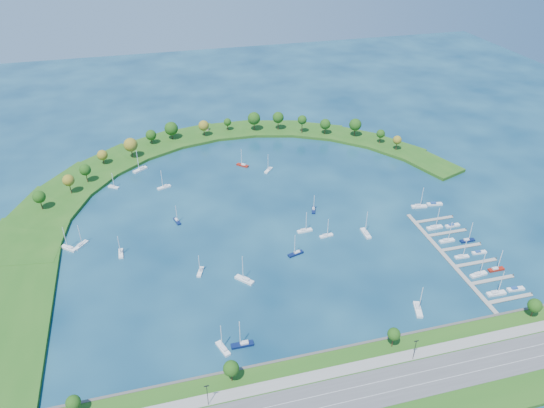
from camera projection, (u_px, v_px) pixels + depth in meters
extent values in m
plane|color=#072541|center=(266.00, 216.00, 285.91)|extent=(700.00, 700.00, 0.00)
cube|color=#1F5316|center=(349.00, 396.00, 183.99)|extent=(420.00, 42.00, 1.60)
cube|color=#474442|center=(329.00, 351.00, 201.53)|extent=(420.00, 1.20, 1.80)
cube|color=#515154|center=(349.00, 395.00, 183.53)|extent=(420.00, 16.00, 0.12)
cube|color=gray|center=(338.00, 371.00, 192.53)|extent=(420.00, 5.00, 0.12)
cube|color=silver|center=(352.00, 400.00, 181.45)|extent=(420.00, 0.15, 0.02)
cube|color=silver|center=(347.00, 389.00, 185.54)|extent=(420.00, 0.15, 0.02)
sphere|color=#174611|center=(73.00, 403.00, 173.81)|extent=(5.20, 5.20, 5.20)
cylinder|color=#382314|center=(232.00, 376.00, 187.45)|extent=(0.56, 0.56, 5.25)
sphere|color=#174611|center=(231.00, 369.00, 185.41)|extent=(6.00, 6.00, 6.00)
cylinder|color=#382314|center=(393.00, 341.00, 201.38)|extent=(0.56, 0.56, 5.60)
sphere|color=#174611|center=(394.00, 335.00, 199.34)|extent=(5.20, 5.20, 5.20)
cylinder|color=#382314|center=(532.00, 312.00, 215.60)|extent=(0.56, 0.56, 4.90)
sphere|color=#174611|center=(535.00, 306.00, 213.65)|extent=(6.00, 6.00, 6.00)
cylinder|color=black|center=(207.00, 395.00, 177.47)|extent=(0.24, 0.24, 10.00)
cylinder|color=black|center=(415.00, 350.00, 194.74)|extent=(0.24, 0.24, 10.00)
cube|color=#1F5316|center=(26.00, 240.00, 264.42)|extent=(43.73, 48.72, 2.00)
cube|color=#1F5316|center=(49.00, 209.00, 290.49)|extent=(50.23, 54.30, 2.00)
cube|color=#1F5316|center=(78.00, 183.00, 315.79)|extent=(54.07, 56.09, 2.00)
cube|color=#1F5316|center=(113.00, 162.00, 338.85)|extent=(55.20, 54.07, 2.00)
cube|color=#1F5316|center=(151.00, 147.00, 358.35)|extent=(53.65, 48.47, 2.00)
cube|color=#1F5316|center=(190.00, 137.00, 373.15)|extent=(49.62, 39.75, 2.00)
cube|color=#1F5316|center=(230.00, 131.00, 382.39)|extent=(44.32, 29.96, 2.00)
cube|color=#1F5316|center=(271.00, 129.00, 385.55)|extent=(49.49, 38.05, 2.00)
cube|color=#1F5316|center=(311.00, 131.00, 382.43)|extent=(51.13, 44.12, 2.00)
cube|color=#1F5316|center=(351.00, 137.00, 373.23)|extent=(49.19, 47.96, 2.00)
cube|color=#1F5316|center=(390.00, 147.00, 358.46)|extent=(43.90, 49.49, 2.00)
cube|color=#1F5316|center=(428.00, 162.00, 338.99)|extent=(35.67, 48.74, 2.00)
cube|color=#1F5316|center=(8.00, 314.00, 219.09)|extent=(36.00, 130.81, 1.90)
cylinder|color=#382314|center=(41.00, 204.00, 286.17)|extent=(0.56, 0.56, 6.81)
sphere|color=#174611|center=(39.00, 197.00, 283.59)|extent=(7.16, 7.16, 7.16)
cylinder|color=#382314|center=(70.00, 188.00, 300.81)|extent=(0.56, 0.56, 7.58)
sphere|color=olive|center=(68.00, 180.00, 298.05)|extent=(6.95, 6.95, 6.95)
cylinder|color=#382314|center=(87.00, 177.00, 312.39)|extent=(0.56, 0.56, 7.23)
sphere|color=#174611|center=(85.00, 170.00, 309.72)|extent=(7.01, 7.01, 7.01)
cylinder|color=#382314|center=(103.00, 160.00, 333.43)|extent=(0.56, 0.56, 5.14)
sphere|color=olive|center=(102.00, 155.00, 331.34)|extent=(6.85, 6.85, 6.85)
cylinder|color=#382314|center=(132.00, 152.00, 340.44)|extent=(0.56, 0.56, 7.78)
sphere|color=olive|center=(131.00, 145.00, 337.40)|extent=(9.17, 9.17, 9.17)
cylinder|color=#382314|center=(152.00, 140.00, 359.50)|extent=(0.56, 0.56, 5.30)
sphere|color=#174611|center=(151.00, 135.00, 357.29)|extent=(7.50, 7.50, 7.50)
cylinder|color=#382314|center=(172.00, 135.00, 366.32)|extent=(0.56, 0.56, 6.14)
sphere|color=#174611|center=(171.00, 129.00, 363.66)|extent=(9.71, 9.71, 9.71)
cylinder|color=#382314|center=(204.00, 132.00, 370.14)|extent=(0.56, 0.56, 6.79)
sphere|color=olive|center=(204.00, 126.00, 367.52)|extent=(7.63, 7.63, 7.63)
cylinder|color=#382314|center=(228.00, 127.00, 379.19)|extent=(0.56, 0.56, 5.58)
sphere|color=#174611|center=(227.00, 122.00, 377.10)|extent=(5.63, 5.63, 5.63)
cylinder|color=#382314|center=(254.00, 126.00, 378.48)|extent=(0.56, 0.56, 7.75)
sphere|color=#174611|center=(254.00, 118.00, 375.41)|extent=(9.40, 9.40, 9.40)
cylinder|color=#382314|center=(278.00, 125.00, 379.64)|extent=(0.56, 0.56, 8.11)
sphere|color=#174611|center=(278.00, 117.00, 376.59)|extent=(8.37, 8.37, 8.37)
cylinder|color=#382314|center=(302.00, 127.00, 374.40)|extent=(0.56, 0.56, 9.08)
sphere|color=#174611|center=(302.00, 120.00, 371.26)|extent=(6.74, 6.74, 6.74)
cylinder|color=#382314|center=(325.00, 130.00, 373.23)|extent=(0.56, 0.56, 6.39)
sphere|color=#174611|center=(325.00, 124.00, 370.70)|extent=(7.77, 7.77, 7.77)
cylinder|color=#382314|center=(355.00, 132.00, 369.60)|extent=(0.56, 0.56, 7.45)
sphere|color=#174611|center=(355.00, 125.00, 366.67)|extent=(8.88, 8.88, 8.88)
cylinder|color=#382314|center=(380.00, 139.00, 359.90)|extent=(0.56, 0.56, 6.28)
sphere|color=#174611|center=(381.00, 134.00, 357.59)|extent=(6.01, 6.01, 6.01)
cylinder|color=#382314|center=(396.00, 146.00, 350.57)|extent=(0.56, 0.56, 6.52)
sphere|color=olive|center=(397.00, 140.00, 348.19)|extent=(6.00, 6.00, 6.00)
cylinder|color=gray|center=(207.00, 128.00, 379.77)|extent=(2.20, 2.20, 4.16)
cylinder|color=gray|center=(207.00, 125.00, 378.59)|extent=(2.60, 2.60, 0.30)
cube|color=gray|center=(447.00, 258.00, 252.63)|extent=(2.20, 82.00, 0.40)
cube|color=gray|center=(511.00, 298.00, 228.23)|extent=(22.00, 2.00, 0.40)
cylinder|color=#382314|center=(532.00, 294.00, 230.45)|extent=(0.36, 0.36, 1.60)
cube|color=gray|center=(493.00, 280.00, 239.03)|extent=(22.00, 2.00, 0.40)
cylinder|color=#382314|center=(513.00, 275.00, 241.25)|extent=(0.36, 0.36, 1.60)
cube|color=gray|center=(476.00, 263.00, 249.84)|extent=(22.00, 2.00, 0.40)
cylinder|color=#382314|center=(496.00, 259.00, 252.06)|extent=(0.36, 0.36, 1.60)
cube|color=gray|center=(461.00, 247.00, 260.64)|extent=(22.00, 2.00, 0.40)
cylinder|color=#382314|center=(480.00, 243.00, 262.86)|extent=(0.36, 0.36, 1.60)
cube|color=gray|center=(448.00, 233.00, 271.45)|extent=(22.00, 2.00, 0.40)
cylinder|color=#382314|center=(466.00, 229.00, 273.67)|extent=(0.36, 0.36, 1.60)
cube|color=gray|center=(435.00, 219.00, 282.25)|extent=(22.00, 2.00, 0.40)
cylinder|color=#382314|center=(452.00, 216.00, 284.47)|extent=(0.36, 0.36, 1.60)
cube|color=white|center=(223.00, 349.00, 203.25)|extent=(5.14, 8.88, 1.03)
cube|color=silver|center=(224.00, 348.00, 202.19)|extent=(2.59, 3.39, 0.72)
cylinder|color=silver|center=(221.00, 336.00, 200.38)|extent=(0.32, 0.32, 11.58)
cube|color=white|center=(121.00, 254.00, 255.78)|extent=(2.25, 7.86, 0.94)
cube|color=silver|center=(121.00, 251.00, 255.99)|extent=(1.56, 2.76, 0.66)
cylinder|color=silver|center=(119.00, 245.00, 252.19)|extent=(0.32, 0.32, 10.59)
cube|color=white|center=(164.00, 187.00, 311.82)|extent=(8.69, 5.15, 1.01)
cube|color=silver|center=(165.00, 186.00, 311.78)|extent=(3.33, 2.57, 0.71)
cylinder|color=silver|center=(162.00, 179.00, 308.21)|extent=(0.32, 0.32, 11.34)
cube|color=#0A1641|center=(314.00, 210.00, 290.09)|extent=(4.32, 7.43, 0.86)
cube|color=silver|center=(314.00, 208.00, 290.31)|extent=(2.17, 2.84, 0.60)
cylinder|color=silver|center=(314.00, 203.00, 286.80)|extent=(0.32, 0.32, 9.69)
cube|color=#0A1641|center=(177.00, 221.00, 280.50)|extent=(3.87, 7.63, 0.88)
cube|color=silver|center=(176.00, 219.00, 280.64)|extent=(2.05, 2.85, 0.62)
cylinder|color=silver|center=(176.00, 214.00, 277.20)|extent=(0.32, 0.32, 9.92)
cube|color=white|center=(305.00, 231.00, 272.65)|extent=(8.37, 2.97, 0.99)
cube|color=silver|center=(303.00, 230.00, 271.98)|extent=(3.00, 1.84, 0.69)
cylinder|color=silver|center=(306.00, 221.00, 269.63)|extent=(0.32, 0.32, 11.09)
cube|color=white|center=(268.00, 170.00, 330.60)|extent=(7.15, 7.76, 0.99)
cube|color=silver|center=(269.00, 169.00, 330.78)|extent=(3.12, 3.25, 0.69)
cylinder|color=silver|center=(268.00, 162.00, 326.86)|extent=(0.32, 0.32, 11.15)
cube|color=white|center=(244.00, 280.00, 238.57)|extent=(8.48, 9.01, 1.16)
cube|color=silver|center=(246.00, 279.00, 237.60)|extent=(3.67, 3.79, 0.81)
cylinder|color=silver|center=(243.00, 268.00, 235.15)|extent=(0.32, 0.32, 13.06)
cube|color=white|center=(326.00, 236.00, 268.84)|extent=(7.60, 2.96, 0.89)
cube|color=silver|center=(325.00, 235.00, 268.21)|extent=(2.75, 1.76, 0.62)
cylinder|color=silver|center=(328.00, 227.00, 266.13)|extent=(0.32, 0.32, 9.99)
cube|color=white|center=(200.00, 272.00, 243.71)|extent=(4.53, 7.58, 0.88)
cube|color=silver|center=(201.00, 270.00, 243.93)|extent=(2.26, 2.91, 0.62)
cylinder|color=silver|center=(199.00, 264.00, 240.35)|extent=(0.32, 0.32, 9.90)
cube|color=#0A1641|center=(296.00, 254.00, 255.64)|extent=(8.65, 4.58, 1.00)
cube|color=silver|center=(297.00, 252.00, 255.55)|extent=(3.26, 2.39, 0.70)
cylinder|color=silver|center=(295.00, 244.00, 252.09)|extent=(0.32, 0.32, 11.24)
cube|color=maroon|center=(243.00, 165.00, 336.36)|extent=(7.72, 7.35, 1.00)
cube|color=silver|center=(244.00, 164.00, 335.58)|extent=(3.25, 3.17, 0.70)
cylinder|color=silver|center=(241.00, 157.00, 333.37)|extent=(0.32, 0.32, 11.25)
cube|color=white|center=(140.00, 170.00, 330.96)|extent=(9.78, 8.00, 1.20)
cube|color=silver|center=(141.00, 168.00, 331.06)|extent=(3.98, 3.60, 0.84)
cylinder|color=silver|center=(138.00, 160.00, 326.54)|extent=(0.32, 0.32, 13.47)
cube|color=white|center=(418.00, 310.00, 221.87)|extent=(5.46, 9.89, 1.14)
cube|color=silver|center=(418.00, 306.00, 222.15)|extent=(2.80, 3.75, 0.80)
cylinder|color=silver|center=(421.00, 299.00, 217.49)|extent=(0.32, 0.32, 12.87)
cube|color=white|center=(81.00, 245.00, 261.75)|extent=(7.14, 7.99, 1.01)
cube|color=silver|center=(80.00, 245.00, 260.65)|extent=(3.14, 3.32, 0.71)
cylinder|color=silver|center=(80.00, 235.00, 258.98)|extent=(0.32, 0.32, 11.34)
cube|color=#0A1641|center=(242.00, 345.00, 204.93)|extent=(9.23, 2.70, 1.10)
cube|color=silver|center=(244.00, 343.00, 204.62)|extent=(3.24, 1.85, 0.77)
cylinder|color=silver|center=(240.00, 333.00, 201.18)|extent=(0.32, 0.32, 12.42)
cube|color=white|center=(114.00, 187.00, 312.22)|extent=(6.87, 5.63, 0.84)
cube|color=silver|center=(112.00, 186.00, 312.04)|extent=(2.80, 2.53, 0.59)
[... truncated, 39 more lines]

